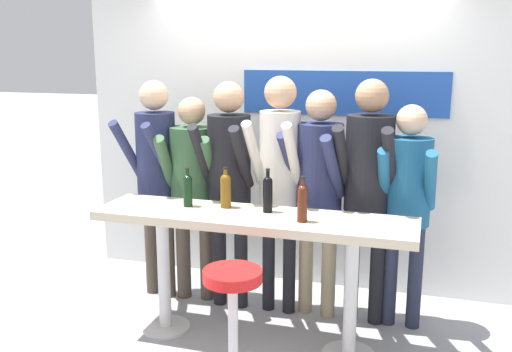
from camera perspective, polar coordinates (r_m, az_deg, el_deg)
ground_plane at (r=4.23m, az=-0.33°, el=-16.23°), size 40.00×40.00×0.00m
back_wall at (r=4.95m, az=3.93°, el=3.32°), size 3.79×0.12×2.48m
tasting_table at (r=3.91m, az=-0.34°, el=-6.16°), size 2.19×0.53×0.94m
bar_stool at (r=3.48m, az=-2.33°, el=-13.40°), size 0.37×0.37×0.77m
person_far_left at (r=4.68m, az=-10.01°, el=1.26°), size 0.43×0.57×1.80m
person_left at (r=4.59m, az=-6.33°, el=-0.11°), size 0.48×0.58×1.68m
person_center_left at (r=4.41m, az=-2.73°, el=0.71°), size 0.40×0.54×1.80m
person_center at (r=4.30m, az=2.35°, el=0.98°), size 0.38×0.54×1.85m
person_center_right at (r=4.28m, az=6.30°, el=-0.25°), size 0.47×0.59×1.75m
person_right at (r=4.21m, az=11.17°, el=0.17°), size 0.44×0.57×1.84m
person_far_right at (r=4.22m, az=14.91°, el=-1.55°), size 0.40×0.51×1.66m
wine_bottle_0 at (r=4.01m, az=-3.06°, el=-1.29°), size 0.08×0.08×0.29m
wine_bottle_1 at (r=3.89m, az=1.18°, el=-1.65°), size 0.07×0.07×0.31m
wine_bottle_2 at (r=4.06m, az=-6.85°, el=-1.29°), size 0.06×0.06×0.28m
wine_bottle_3 at (r=3.68m, az=4.66°, el=-2.54°), size 0.07×0.07×0.30m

